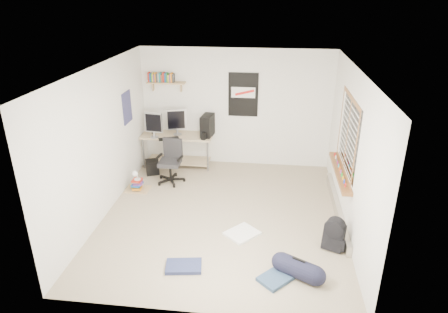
# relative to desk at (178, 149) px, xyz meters

# --- Properties ---
(floor) EXTENTS (4.00, 4.50, 0.01)m
(floor) POSITION_rel_desk_xyz_m (1.23, -2.00, -0.37)
(floor) COLOR gray
(floor) RESTS_ON ground
(ceiling) EXTENTS (4.00, 4.50, 0.01)m
(ceiling) POSITION_rel_desk_xyz_m (1.23, -2.00, 2.14)
(ceiling) COLOR white
(ceiling) RESTS_ON ground
(back_wall) EXTENTS (4.00, 0.01, 2.50)m
(back_wall) POSITION_rel_desk_xyz_m (1.23, 0.25, 0.89)
(back_wall) COLOR silver
(back_wall) RESTS_ON ground
(left_wall) EXTENTS (0.01, 4.50, 2.50)m
(left_wall) POSITION_rel_desk_xyz_m (-0.78, -2.00, 0.89)
(left_wall) COLOR silver
(left_wall) RESTS_ON ground
(right_wall) EXTENTS (0.01, 4.50, 2.50)m
(right_wall) POSITION_rel_desk_xyz_m (3.23, -2.00, 0.89)
(right_wall) COLOR silver
(right_wall) RESTS_ON ground
(desk) EXTENTS (1.65, 1.20, 0.69)m
(desk) POSITION_rel_desk_xyz_m (0.00, 0.00, 0.00)
(desk) COLOR tan
(desk) RESTS_ON floor
(monitor_left) EXTENTS (0.39, 0.15, 0.42)m
(monitor_left) POSITION_rel_desk_xyz_m (-0.42, -0.27, 0.53)
(monitor_left) COLOR #98979B
(monitor_left) RESTS_ON desk
(monitor_right) EXTENTS (0.41, 0.20, 0.44)m
(monitor_right) POSITION_rel_desk_xyz_m (0.01, -0.04, 0.54)
(monitor_right) COLOR #B0B1B5
(monitor_right) RESTS_ON desk
(pc_tower) EXTENTS (0.26, 0.46, 0.46)m
(pc_tower) POSITION_rel_desk_xyz_m (0.65, 0.00, 0.56)
(pc_tower) COLOR black
(pc_tower) RESTS_ON desk
(keyboard) EXTENTS (0.44, 0.30, 0.02)m
(keyboard) POSITION_rel_desk_xyz_m (-0.12, -0.27, 0.33)
(keyboard) COLOR black
(keyboard) RESTS_ON desk
(speaker_left) EXTENTS (0.11, 0.11, 0.16)m
(speaker_left) POSITION_rel_desk_xyz_m (-0.52, -0.01, 0.40)
(speaker_left) COLOR black
(speaker_left) RESTS_ON desk
(speaker_right) EXTENTS (0.11, 0.11, 0.17)m
(speaker_right) POSITION_rel_desk_xyz_m (0.61, -0.27, 0.41)
(speaker_right) COLOR black
(speaker_right) RESTS_ON desk
(office_chair) EXTENTS (0.65, 0.65, 0.87)m
(office_chair) POSITION_rel_desk_xyz_m (0.03, -0.86, 0.12)
(office_chair) COLOR #232326
(office_chair) RESTS_ON floor
(wall_shelf) EXTENTS (0.80, 0.22, 0.24)m
(wall_shelf) POSITION_rel_desk_xyz_m (-0.22, 0.14, 1.42)
(wall_shelf) COLOR tan
(wall_shelf) RESTS_ON back_wall
(poster_back_wall) EXTENTS (0.62, 0.03, 0.92)m
(poster_back_wall) POSITION_rel_desk_xyz_m (1.38, 0.23, 1.19)
(poster_back_wall) COLOR black
(poster_back_wall) RESTS_ON back_wall
(poster_left_wall) EXTENTS (0.02, 0.42, 0.60)m
(poster_left_wall) POSITION_rel_desk_xyz_m (-0.76, -0.80, 1.14)
(poster_left_wall) COLOR navy
(poster_left_wall) RESTS_ON left_wall
(window) EXTENTS (0.10, 1.50, 1.26)m
(window) POSITION_rel_desk_xyz_m (3.18, -1.70, 1.08)
(window) COLOR brown
(window) RESTS_ON right_wall
(baseboard_heater) EXTENTS (0.08, 2.50, 0.18)m
(baseboard_heater) POSITION_rel_desk_xyz_m (3.18, -1.70, -0.28)
(baseboard_heater) COLOR #B7B2A8
(baseboard_heater) RESTS_ON floor
(backpack) EXTENTS (0.36, 0.33, 0.39)m
(backpack) POSITION_rel_desk_xyz_m (2.98, -2.73, -0.16)
(backpack) COLOR black
(backpack) RESTS_ON floor
(duffel_bag) EXTENTS (0.36, 0.36, 0.52)m
(duffel_bag) POSITION_rel_desk_xyz_m (2.43, -3.45, -0.22)
(duffel_bag) COLOR black
(duffel_bag) RESTS_ON floor
(tshirt) EXTENTS (0.62, 0.62, 0.04)m
(tshirt) POSITION_rel_desk_xyz_m (1.60, -2.54, -0.34)
(tshirt) COLOR white
(tshirt) RESTS_ON floor
(jeans_a) EXTENTS (0.53, 0.38, 0.05)m
(jeans_a) POSITION_rel_desk_xyz_m (0.86, -3.46, -0.33)
(jeans_a) COLOR navy
(jeans_a) RESTS_ON floor
(jeans_b) EXTENTS (0.53, 0.54, 0.05)m
(jeans_b) POSITION_rel_desk_xyz_m (2.13, -3.55, -0.34)
(jeans_b) COLOR navy
(jeans_b) RESTS_ON floor
(book_stack) EXTENTS (0.40, 0.34, 0.27)m
(book_stack) POSITION_rel_desk_xyz_m (-0.52, -1.27, -0.21)
(book_stack) COLOR olive
(book_stack) RESTS_ON floor
(desk_lamp) EXTENTS (0.16, 0.22, 0.20)m
(desk_lamp) POSITION_rel_desk_xyz_m (-0.50, -1.29, 0.02)
(desk_lamp) COLOR white
(desk_lamp) RESTS_ON book_stack
(subwoofer) EXTENTS (0.34, 0.34, 0.30)m
(subwoofer) POSITION_rel_desk_xyz_m (-0.44, -0.52, -0.22)
(subwoofer) COLOR black
(subwoofer) RESTS_ON floor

